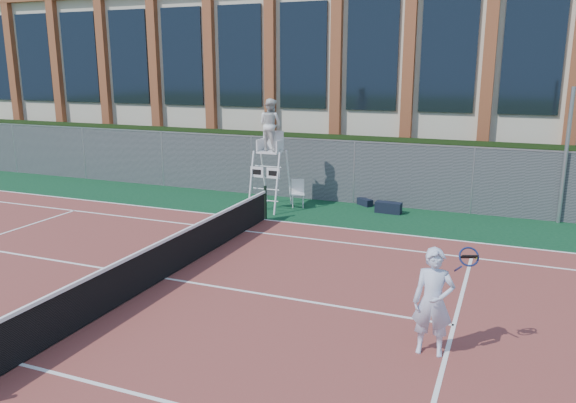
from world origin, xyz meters
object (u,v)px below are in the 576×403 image
at_px(umpire_chair, 270,128).
at_px(plastic_chair, 298,191).
at_px(steel_pole, 566,157).
at_px(tennis_player, 433,302).

distance_m(umpire_chair, plastic_chair, 2.39).
relative_size(steel_pole, plastic_chair, 4.42).
bearing_deg(umpire_chair, plastic_chair, 35.50).
distance_m(steel_pole, plastic_chair, 8.51).
bearing_deg(steel_pole, umpire_chair, -169.71).
xyz_separation_m(umpire_chair, plastic_chair, (0.78, 0.56, -2.19)).
bearing_deg(plastic_chair, steel_pole, 7.51).
height_order(steel_pole, umpire_chair, steel_pole).
distance_m(steel_pole, tennis_player, 10.29).
bearing_deg(umpire_chair, steel_pole, 10.29).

